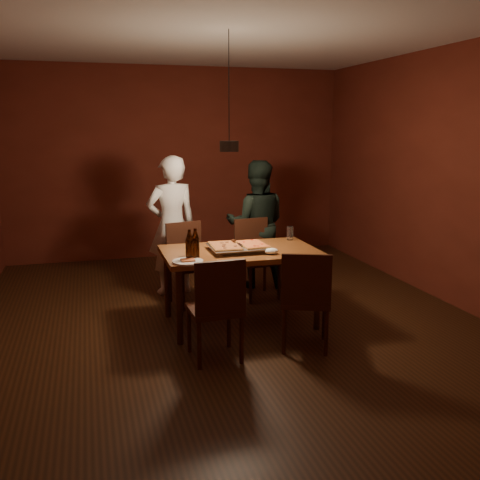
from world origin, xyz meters
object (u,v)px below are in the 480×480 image
object	(u,v)px
plate_slice	(188,261)
diner_white	(172,225)
pizza_tray	(238,248)
chair_far_right	(255,250)
beer_bottle_a	(190,245)
dining_table	(240,257)
beer_bottle_b	(195,244)
pendant_lamp	(229,145)
chair_far_left	(188,255)
chair_near_right	(306,292)
diner_dark	(256,224)
chair_near_left	(217,300)

from	to	relation	value
plate_slice	diner_white	world-z (taller)	diner_white
plate_slice	pizza_tray	bearing A→B (deg)	29.60
chair_far_right	beer_bottle_a	size ratio (longest dim) A/B	1.73
chair_far_right	diner_white	world-z (taller)	diner_white
dining_table	pizza_tray	distance (m)	0.11
beer_bottle_a	beer_bottle_b	xyz separation A→B (m)	(0.06, 0.04, -0.00)
pizza_tray	beer_bottle_b	bearing A→B (deg)	-152.85
pendant_lamp	chair_far_left	bearing A→B (deg)	111.28
chair_far_right	beer_bottle_a	bearing A→B (deg)	39.94
beer_bottle_a	pizza_tray	bearing A→B (deg)	24.20
chair_far_left	beer_bottle_a	size ratio (longest dim) A/B	1.81
pizza_tray	chair_near_right	bearing A→B (deg)	-59.24
beer_bottle_a	beer_bottle_b	bearing A→B (deg)	35.57
beer_bottle_a	beer_bottle_b	distance (m)	0.08
chair_far_left	beer_bottle_b	bearing A→B (deg)	70.15
diner_dark	beer_bottle_b	bearing A→B (deg)	70.03
dining_table	chair_near_right	distance (m)	0.90
pizza_tray	beer_bottle_b	world-z (taller)	beer_bottle_b
pizza_tray	beer_bottle_a	world-z (taller)	beer_bottle_a
beer_bottle_b	pendant_lamp	xyz separation A→B (m)	(0.40, 0.29, 0.87)
dining_table	diner_dark	xyz separation A→B (m)	(0.55, 1.21, 0.10)
pizza_tray	pendant_lamp	distance (m)	0.99
dining_table	diner_white	distance (m)	1.30
diner_white	pendant_lamp	xyz separation A→B (m)	(0.40, -1.13, 0.95)
beer_bottle_a	pendant_lamp	distance (m)	1.04
diner_white	pendant_lamp	size ratio (longest dim) A/B	1.47
diner_dark	pendant_lamp	size ratio (longest dim) A/B	1.40
chair_near_right	chair_far_right	bearing A→B (deg)	110.08
chair_far_right	pendant_lamp	world-z (taller)	pendant_lamp
pizza_tray	chair_far_right	bearing A→B (deg)	67.44
pizza_tray	diner_dark	xyz separation A→B (m)	(0.58, 1.24, -0.00)
chair_far_right	chair_near_left	xyz separation A→B (m)	(-0.84, -1.65, 0.00)
beer_bottle_b	plate_slice	distance (m)	0.20
chair_near_left	beer_bottle_a	bearing A→B (deg)	99.33
beer_bottle_b	beer_bottle_a	bearing A→B (deg)	-144.43
chair_near_right	beer_bottle_a	distance (m)	1.12
beer_bottle_b	diner_white	distance (m)	1.42
diner_dark	pendant_lamp	distance (m)	1.64
dining_table	diner_dark	world-z (taller)	diner_dark
chair_near_left	pendant_lamp	size ratio (longest dim) A/B	0.44
plate_slice	chair_near_left	bearing A→B (deg)	-72.82
beer_bottle_b	diner_dark	distance (m)	1.77
pizza_tray	pendant_lamp	world-z (taller)	pendant_lamp
chair_far_right	pendant_lamp	bearing A→B (deg)	47.91
chair_far_left	pizza_tray	size ratio (longest dim) A/B	0.92
pizza_tray	plate_slice	bearing A→B (deg)	-145.70
dining_table	chair_near_left	size ratio (longest dim) A/B	3.09
beer_bottle_a	plate_slice	world-z (taller)	beer_bottle_a
chair_far_left	beer_bottle_a	xyz separation A→B (m)	(-0.17, -1.06, 0.35)
chair_near_right	diner_dark	size ratio (longest dim) A/B	0.35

